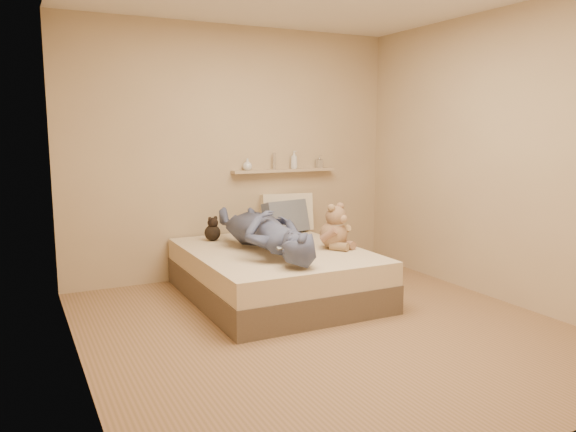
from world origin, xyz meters
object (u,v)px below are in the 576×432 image
pillow_cream (287,212)px  bed (275,273)px  wall_shelf (284,170)px  dark_plush (213,230)px  teddy_bear (335,230)px  pillow_grey (286,217)px  person (265,230)px  game_console (284,245)px

pillow_cream → bed: bearing=-123.0°
bed → wall_shelf: bearing=58.8°
dark_plush → wall_shelf: 1.11m
teddy_bear → wall_shelf: bearing=88.6°
pillow_grey → wall_shelf: bearing=67.7°
pillow_grey → wall_shelf: wall_shelf is taller
pillow_grey → person: size_ratio=0.31×
wall_shelf → person: bearing=-124.7°
person → wall_shelf: 1.26m
dark_plush → pillow_grey: pillow_grey is taller
dark_plush → person: bearing=-69.5°
game_console → wall_shelf: bearing=63.7°
game_console → teddy_bear: (0.67, 0.30, 0.03)m
dark_plush → bed: bearing=-59.6°
bed → pillow_grey: (0.46, 0.69, 0.40)m
pillow_cream → dark_plush: bearing=-168.3°
game_console → dark_plush: (-0.22, 1.15, -0.04)m
person → bed: bearing=-152.7°
dark_plush → wall_shelf: bearing=16.2°
teddy_bear → pillow_cream: bearing=89.0°
teddy_bear → dark_plush: (-0.90, 0.85, -0.07)m
person → wall_shelf: bearing=-122.2°
dark_plush → pillow_cream: bearing=11.7°
pillow_cream → person: bearing=-126.6°
bed → pillow_cream: bearing=57.0°
pillow_cream → pillow_grey: size_ratio=1.10×
teddy_bear → dark_plush: 1.24m
teddy_bear → pillow_grey: 0.90m
pillow_grey → game_console: bearing=-117.0°
wall_shelf → dark_plush: bearing=-163.8°
pillow_cream → pillow_grey: 0.16m
dark_plush → person: (0.26, -0.69, 0.09)m
bed → pillow_grey: 0.92m
bed → teddy_bear: bearing=-22.0°
bed → dark_plush: 0.81m
pillow_cream → person: 1.10m
dark_plush → pillow_cream: pillow_cream is taller
person → dark_plush: bearing=-67.0°
pillow_cream → pillow_grey: (-0.08, -0.14, -0.03)m
game_console → person: bearing=85.5°
pillow_grey → wall_shelf: (0.09, 0.22, 0.48)m
wall_shelf → pillow_cream: bearing=-97.3°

